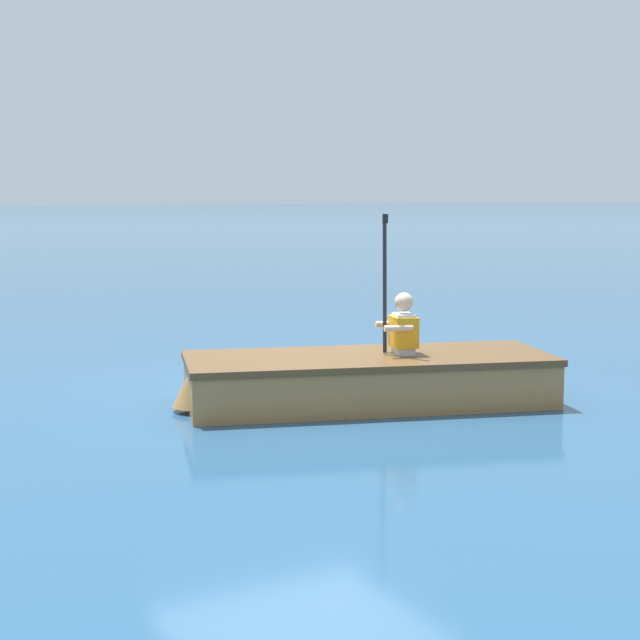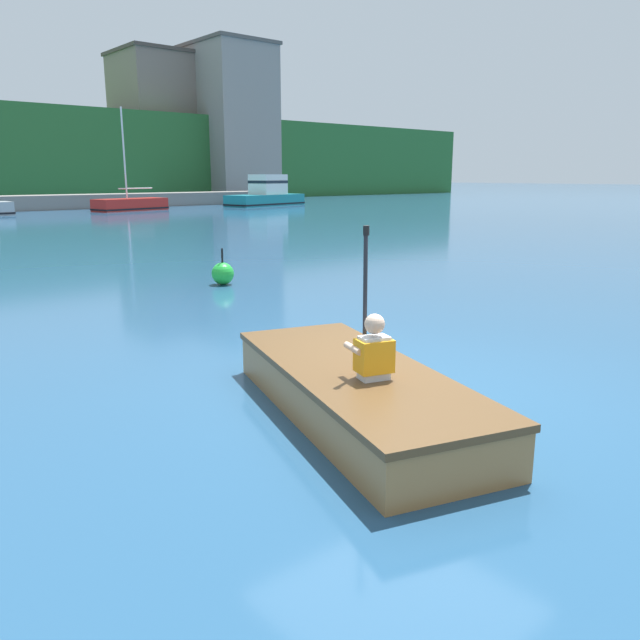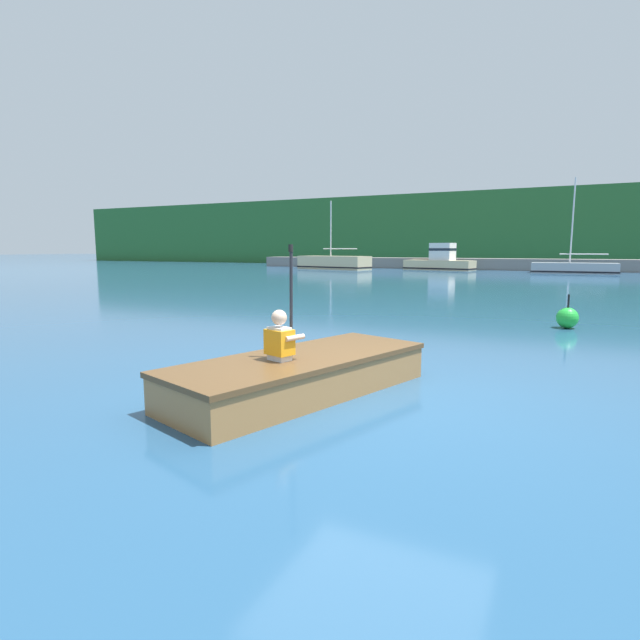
# 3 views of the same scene
# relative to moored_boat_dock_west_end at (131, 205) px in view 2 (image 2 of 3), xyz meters

# --- Properties ---
(ground_plane) EXTENTS (300.00, 300.00, 0.00)m
(ground_plane) POSITION_rel_moored_boat_dock_west_end_xyz_m (-11.75, -33.07, -0.36)
(ground_plane) COLOR navy
(waterfront_warehouse_left) EXTENTS (8.24, 7.18, 13.00)m
(waterfront_warehouse_left) POSITION_rel_moored_boat_dock_west_end_xyz_m (12.02, 18.69, 6.15)
(waterfront_warehouse_left) COLOR #75665B
(waterfront_warehouse_left) RESTS_ON ground
(waterfront_office_block_center) EXTENTS (6.45, 8.64, 13.80)m
(waterfront_office_block_center) POSITION_rel_moored_boat_dock_west_end_xyz_m (16.69, 14.96, 6.55)
(waterfront_office_block_center) COLOR gray
(waterfront_office_block_center) RESTS_ON ground
(moored_boat_dock_west_end) EXTENTS (4.82, 2.62, 6.07)m
(moored_boat_dock_west_end) POSITION_rel_moored_boat_dock_west_end_xyz_m (0.00, 0.00, 0.00)
(moored_boat_dock_west_end) COLOR red
(moored_boat_dock_west_end) RESTS_ON ground
(moored_boat_dock_center_near) EXTENTS (6.64, 3.53, 2.18)m
(moored_boat_dock_center_near) POSITION_rel_moored_boat_dock_west_end_xyz_m (10.17, -0.07, 0.40)
(moored_boat_dock_center_near) COLOR #197A84
(moored_boat_dock_center_near) RESTS_ON ground
(rowboat_foreground) EXTENTS (2.15, 3.49, 0.45)m
(rowboat_foreground) POSITION_rel_moored_boat_dock_west_end_xyz_m (-12.60, -33.24, -0.11)
(rowboat_foreground) COLOR #A3703D
(rowboat_foreground) RESTS_ON ground
(person_paddler) EXTENTS (0.42, 0.41, 1.26)m
(person_paddler) POSITION_rel_moored_boat_dock_west_end_xyz_m (-12.71, -33.59, 0.34)
(person_paddler) COLOR silver
(person_paddler) RESTS_ON rowboat_foreground
(channel_buoy) EXTENTS (0.44, 0.44, 0.72)m
(channel_buoy) POSITION_rel_moored_boat_dock_west_end_xyz_m (-9.85, -26.57, -0.14)
(channel_buoy) COLOR green
(channel_buoy) RESTS_ON ground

